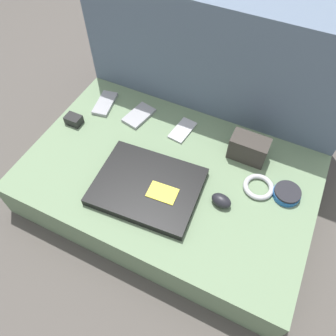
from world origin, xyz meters
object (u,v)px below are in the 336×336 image
laptop (147,186)px  phone_black (105,103)px  speaker_puck (287,193)px  charger_brick (74,120)px  computer_mouse (221,201)px  phone_silver (139,115)px  phone_small (183,130)px  camera_pouch (249,148)px

laptop → phone_black: bearing=136.5°
speaker_puck → charger_brick: size_ratio=1.48×
charger_brick → laptop: bearing=-19.9°
computer_mouse → phone_silver: computer_mouse is taller
computer_mouse → charger_brick: size_ratio=1.21×
charger_brick → speaker_puck: bearing=2.2°
computer_mouse → charger_brick: bearing=-178.8°
laptop → phone_black: (-0.33, 0.27, -0.01)m
phone_small → charger_brick: size_ratio=2.06×
phone_black → phone_small: 0.33m
laptop → charger_brick: size_ratio=5.92×
computer_mouse → camera_pouch: 0.21m
speaker_puck → phone_silver: speaker_puck is taller
laptop → phone_silver: (-0.18, 0.27, -0.01)m
phone_black → camera_pouch: bearing=-11.3°
phone_silver → speaker_puck: bearing=1.6°
phone_silver → camera_pouch: 0.42m
phone_silver → phone_small: 0.18m
laptop → computer_mouse: bearing=8.3°
camera_pouch → charger_brick: size_ratio=2.15×
phone_black → phone_small: size_ratio=1.14×
phone_black → charger_brick: bearing=-121.7°
laptop → computer_mouse: 0.23m
phone_black → camera_pouch: (0.57, -0.01, 0.04)m
phone_silver → camera_pouch: size_ratio=1.06×
laptop → phone_small: (-0.00, 0.27, -0.01)m
phone_silver → computer_mouse: bearing=-16.6°
phone_silver → laptop: bearing=-44.8°
laptop → speaker_puck: 0.44m
laptop → camera_pouch: camera_pouch is taller
laptop → phone_small: bearing=86.2°
computer_mouse → phone_black: computer_mouse is taller
laptop → phone_small: 0.27m
computer_mouse → phone_black: size_ratio=0.51×
phone_black → phone_small: bearing=-9.8°
computer_mouse → laptop: bearing=-158.3°
phone_black → phone_small: (0.33, 0.01, -0.00)m
phone_silver → charger_brick: bearing=-134.9°
speaker_puck → phone_silver: size_ratio=0.65×
phone_black → phone_small: phone_black is taller
phone_black → camera_pouch: 0.57m
computer_mouse → camera_pouch: size_ratio=0.56×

